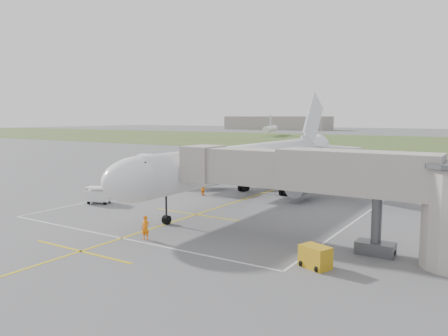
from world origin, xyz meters
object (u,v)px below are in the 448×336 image
Objects in this scene: baggage_cart at (99,195)px; ramp_worker_wing at (203,189)px; airliner at (249,161)px; gpu_unit at (315,257)px; ramp_worker_nose at (145,228)px; jet_bridge at (345,185)px.

ramp_worker_wing is at bearing 31.62° from baggage_cart.
ramp_worker_wing is (-5.45, -1.74, -3.57)m from airliner.
gpu_unit is 1.16× the size of ramp_worker_nose.
airliner is 28.38× the size of ramp_worker_wing.
jet_bridge is 15.46m from ramp_worker_nose.
ramp_worker_nose is at bearing -153.93° from gpu_unit.
baggage_cart is at bearing -136.12° from airliner.
baggage_cart is (-27.86, 7.04, 0.24)m from gpu_unit.
ramp_worker_nose is at bearing 135.68° from ramp_worker_wing.
gpu_unit is 27.08m from ramp_worker_wing.
ramp_worker_nose is (14.37, -8.08, 0.01)m from baggage_cart.
ramp_worker_nose is 19.74m from ramp_worker_wing.
gpu_unit is (15.40, -19.02, -3.69)m from airliner.
airliner is at bearing 137.81° from jet_bridge.
airliner reaches higher than jet_bridge.
ramp_worker_nose is (1.91, -20.06, -3.44)m from airliner.
airliner is 21.22m from jet_bridge.
ramp_worker_nose is at bearing -53.33° from baggage_cart.
airliner is 21.16× the size of gpu_unit.
jet_bridge is at bearing 13.49° from ramp_worker_nose.
airliner reaches higher than baggage_cart.
gpu_unit is at bearing -38.17° from baggage_cart.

